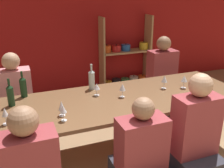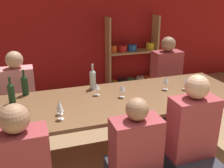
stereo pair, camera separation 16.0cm
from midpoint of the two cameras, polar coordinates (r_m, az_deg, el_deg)
wall_back_red at (r=5.09m, az=-6.09°, el=13.44°), size 8.80×0.06×2.70m
shelf_unit at (r=5.37m, az=5.17°, el=4.70°), size 1.04×0.30×1.43m
dining_table at (r=3.07m, az=2.08°, el=-4.38°), size 3.15×1.05×0.74m
wine_bottle_green at (r=3.32m, az=-2.84°, el=1.17°), size 0.08×0.08×0.32m
wine_bottle_dark at (r=3.07m, az=-19.70°, el=-1.80°), size 0.07×0.07×0.31m
wine_bottle_amber at (r=3.26m, az=-17.14°, el=-0.15°), size 0.08×0.08×0.31m
wine_glass_white_a at (r=3.36m, az=13.02°, el=0.78°), size 0.07×0.07×0.17m
wine_glass_red_a at (r=3.43m, az=17.18°, el=0.75°), size 0.08×0.08×0.17m
wine_glass_red_b at (r=2.58m, az=-9.46°, el=-5.31°), size 0.07×0.07×0.16m
wine_glass_red_c at (r=2.69m, az=-9.74°, el=-4.53°), size 0.07×0.07×0.16m
wine_glass_red_d at (r=3.06m, az=3.75°, el=-0.82°), size 0.07×0.07×0.17m
wine_glass_empty_a at (r=2.68m, az=-21.03°, el=-5.34°), size 0.07×0.07×0.17m
wine_glass_red_e at (r=3.11m, az=-1.86°, el=-0.58°), size 0.08×0.08×0.15m
cell_phone at (r=2.81m, az=-16.98°, el=-6.29°), size 0.10×0.16×0.01m
person_near_a at (r=2.68m, az=18.05°, el=-14.71°), size 0.42×0.52×1.27m
person_far_a at (r=3.80m, az=-18.19°, el=-4.41°), size 0.44×0.54×1.19m
person_far_b at (r=4.35m, az=12.54°, el=-0.37°), size 0.45×0.56×1.25m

